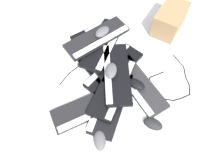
# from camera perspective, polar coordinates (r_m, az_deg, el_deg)

# --- Properties ---
(ground_plane) EXTENTS (3.20, 3.20, 0.00)m
(ground_plane) POSITION_cam_1_polar(r_m,az_deg,el_deg) (1.26, -1.01, -0.57)
(ground_plane) COLOR silver
(keyboard_0) EXTENTS (0.46, 0.28, 0.03)m
(keyboard_0) POSITION_cam_1_polar(r_m,az_deg,el_deg) (1.31, 0.57, 4.22)
(keyboard_0) COLOR black
(keyboard_0) RESTS_ON ground
(keyboard_1) EXTENTS (0.35, 0.46, 0.03)m
(keyboard_1) POSITION_cam_1_polar(r_m,az_deg,el_deg) (1.34, -4.56, 5.57)
(keyboard_1) COLOR black
(keyboard_1) RESTS_ON ground
(keyboard_2) EXTENTS (0.42, 0.41, 0.03)m
(keyboard_2) POSITION_cam_1_polar(r_m,az_deg,el_deg) (1.19, -6.46, -6.77)
(keyboard_2) COLOR black
(keyboard_2) RESTS_ON ground
(keyboard_3) EXTENTS (0.45, 0.17, 0.03)m
(keyboard_3) POSITION_cam_1_polar(r_m,az_deg,el_deg) (1.20, -0.32, -5.22)
(keyboard_3) COLOR black
(keyboard_3) RESTS_ON ground
(keyboard_4) EXTENTS (0.39, 0.44, 0.03)m
(keyboard_4) POSITION_cam_1_polar(r_m,az_deg,el_deg) (1.26, 7.51, -0.23)
(keyboard_4) COLOR #232326
(keyboard_4) RESTS_ON ground
(keyboard_5) EXTENTS (0.44, 0.15, 0.03)m
(keyboard_5) POSITION_cam_1_polar(r_m,az_deg,el_deg) (1.21, 0.22, -0.76)
(keyboard_5) COLOR black
(keyboard_5) RESTS_ON keyboard_3
(keyboard_6) EXTENTS (0.38, 0.45, 0.03)m
(keyboard_6) POSITION_cam_1_polar(r_m,az_deg,el_deg) (1.35, -4.73, 8.67)
(keyboard_6) COLOR black
(keyboard_6) RESTS_ON keyboard_1
(keyboard_7) EXTENTS (0.44, 0.15, 0.03)m
(keyboard_7) POSITION_cam_1_polar(r_m,az_deg,el_deg) (1.36, -2.51, 11.30)
(keyboard_7) COLOR black
(keyboard_7) RESTS_ON keyboard_6
(keyboard_8) EXTENTS (0.46, 0.32, 0.03)m
(keyboard_8) POSITION_cam_1_polar(r_m,az_deg,el_deg) (1.22, 1.27, 3.08)
(keyboard_8) COLOR black
(keyboard_8) RESTS_ON keyboard_5
(keyboard_9) EXTENTS (0.45, 0.36, 0.03)m
(keyboard_9) POSITION_cam_1_polar(r_m,az_deg,el_deg) (1.36, -4.26, 13.05)
(keyboard_9) COLOR black
(keyboard_9) RESTS_ON keyboard_7
(mouse_0) EXTENTS (0.07, 0.11, 0.04)m
(mouse_0) POSITION_cam_1_polar(r_m,az_deg,el_deg) (1.31, 1.96, 7.17)
(mouse_0) COLOR black
(mouse_0) RESTS_ON keyboard_0
(mouse_1) EXTENTS (0.13, 0.11, 0.04)m
(mouse_1) POSITION_cam_1_polar(r_m,az_deg,el_deg) (1.12, -3.49, -15.81)
(mouse_1) COLOR #4C4C51
(mouse_1) RESTS_ON ground
(mouse_2) EXTENTS (0.07, 0.11, 0.04)m
(mouse_2) POSITION_cam_1_polar(r_m,az_deg,el_deg) (1.16, 11.66, -11.11)
(mouse_2) COLOR black
(mouse_2) RESTS_ON ground
(mouse_3) EXTENTS (0.08, 0.12, 0.04)m
(mouse_3) POSITION_cam_1_polar(r_m,az_deg,el_deg) (1.22, 6.99, -0.06)
(mouse_3) COLOR black
(mouse_3) RESTS_ON keyboard_4
(mouse_4) EXTENTS (0.12, 0.09, 0.04)m
(mouse_4) POSITION_cam_1_polar(r_m,az_deg,el_deg) (1.19, -0.03, 3.77)
(mouse_4) COLOR #4C4C51
(mouse_4) RESTS_ON keyboard_8
(mouse_5) EXTENTS (0.13, 0.10, 0.04)m
(mouse_5) POSITION_cam_1_polar(r_m,az_deg,el_deg) (1.34, -2.80, 14.69)
(mouse_5) COLOR #4C4C51
(mouse_5) RESTS_ON keyboard_9
(mouse_6) EXTENTS (0.10, 0.13, 0.04)m
(mouse_6) POSITION_cam_1_polar(r_m,az_deg,el_deg) (1.25, 1.22, 3.24)
(mouse_6) COLOR silver
(mouse_6) RESTS_ON keyboard_0
(cable_0) EXTENTS (0.34, 0.27, 0.01)m
(cable_0) POSITION_cam_1_polar(r_m,az_deg,el_deg) (1.36, -6.37, 5.91)
(cable_0) COLOR black
(cable_0) RESTS_ON ground
(cable_1) EXTENTS (0.36, 0.27, 0.01)m
(cable_1) POSITION_cam_1_polar(r_m,az_deg,el_deg) (1.32, 16.61, 0.42)
(cable_1) COLOR black
(cable_1) RESTS_ON ground
(cardboard_box) EXTENTS (0.30, 0.21, 0.17)m
(cardboard_box) POSITION_cam_1_polar(r_m,az_deg,el_deg) (1.56, 16.23, 17.24)
(cardboard_box) COLOR olive
(cardboard_box) RESTS_ON ground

